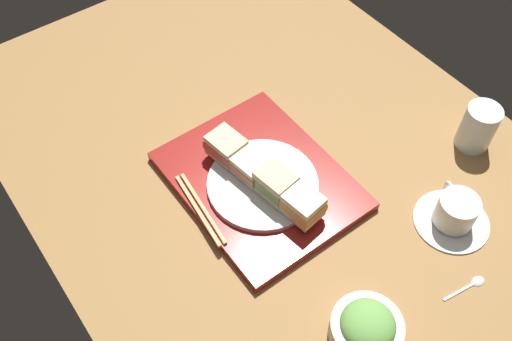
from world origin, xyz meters
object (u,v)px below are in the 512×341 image
sandwich_inner_near (250,166)px  salad_bowl (367,328)px  sandwich_inner_far (276,183)px  chopsticks_pair (200,209)px  sandwich_plate (263,184)px  coffee_cup (455,213)px  sandwich_farmost (302,204)px  sandwich_nearmost (226,147)px  drinking_glass (478,127)px  teaspoon (473,283)px

sandwich_inner_near → salad_bowl: 38.49cm
sandwich_inner_far → chopsticks_pair: bearing=-113.4°
sandwich_inner_far → salad_bowl: sandwich_inner_far is taller
sandwich_plate → sandwich_inner_far: size_ratio=2.76×
sandwich_inner_near → sandwich_inner_far: size_ratio=1.05×
chopsticks_pair → coffee_cup: bearing=52.0°
sandwich_farmost → sandwich_inner_near: bearing=-170.4°
sandwich_nearmost → drinking_glass: drinking_glass is taller
sandwich_plate → sandwich_inner_near: 4.47cm
teaspoon → chopsticks_pair: bearing=-142.8°
sandwich_inner_far → drinking_glass: (13.48, 44.15, -1.07)cm
salad_bowl → drinking_glass: (-17.97, 48.81, 2.10)cm
sandwich_farmost → chopsticks_pair: bearing=-130.3°
sandwich_farmost → salad_bowl: bearing=-13.3°
sandwich_inner_near → drinking_glass: 49.63cm
sandwich_nearmost → salad_bowl: bearing=-3.0°
sandwich_inner_near → salad_bowl: size_ratio=0.69×
drinking_glass → coffee_cup: bearing=-59.4°
sandwich_plate → sandwich_inner_far: bearing=9.6°
chopsticks_pair → sandwich_inner_near: bearing=93.4°
sandwich_plate → chopsticks_pair: 13.67cm
sandwich_inner_near → teaspoon: 47.57cm
coffee_cup → chopsticks_pair: bearing=-128.0°
sandwich_plate → teaspoon: sandwich_plate is taller
coffee_cup → teaspoon: 13.98cm
sandwich_farmost → coffee_cup: size_ratio=0.56×
sandwich_plate → salad_bowl: bearing=-6.7°
sandwich_farmost → coffee_cup: 30.16cm
sandwich_plate → teaspoon: bearing=25.2°
sandwich_plate → salad_bowl: (34.84, -4.08, 0.38)cm
sandwich_inner_near → salad_bowl: bearing=-5.2°
sandwich_inner_near → sandwich_farmost: (13.61, 2.30, 0.47)cm
sandwich_inner_far → sandwich_farmost: 6.91cm
sandwich_inner_near → sandwich_inner_far: (6.81, 1.15, 0.71)cm
sandwich_nearmost → coffee_cup: 47.23cm
salad_bowl → chopsticks_pair: size_ratio=0.67×
sandwich_farmost → sandwich_inner_far: bearing=-170.4°
chopsticks_pair → drinking_glass: (19.52, 58.13, 2.77)cm
sandwich_nearmost → sandwich_inner_near: 6.91cm
sandwich_inner_near → coffee_cup: size_ratio=0.58×
teaspoon → sandwich_plate: bearing=-154.8°
chopsticks_pair → coffee_cup: 49.81cm
sandwich_plate → sandwich_nearmost: size_ratio=2.64×
sandwich_farmost → drinking_glass: (6.67, 43.00, -0.83)cm
sandwich_nearmost → chopsticks_pair: sandwich_nearmost is taller
chopsticks_pair → coffee_cup: (30.66, 39.26, 0.47)cm
sandwich_farmost → salad_bowl: (24.64, -5.81, -2.94)cm
sandwich_inner_far → drinking_glass: bearing=73.0°
sandwich_inner_far → salad_bowl: 31.94cm
teaspoon → sandwich_nearmost: bearing=-157.8°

